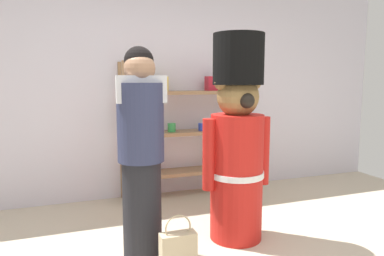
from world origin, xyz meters
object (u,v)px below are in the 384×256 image
shopping_bag (178,252)px  merchandise_shelf (186,128)px  person_shopper (141,151)px  teddy_bear_guard (237,142)px

shopping_bag → merchandise_shelf: bearing=69.2°
person_shopper → shopping_bag: person_shopper is taller
teddy_bear_guard → person_shopper: (-0.84, -0.07, -0.00)m
teddy_bear_guard → person_shopper: 0.85m
person_shopper → teddy_bear_guard: bearing=4.8°
merchandise_shelf → person_shopper: person_shopper is taller
teddy_bear_guard → shopping_bag: 1.04m
merchandise_shelf → shopping_bag: size_ratio=3.60×
teddy_bear_guard → shopping_bag: teddy_bear_guard is taller
person_shopper → shopping_bag: 0.78m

